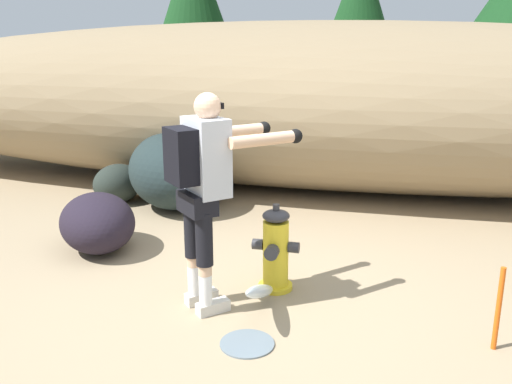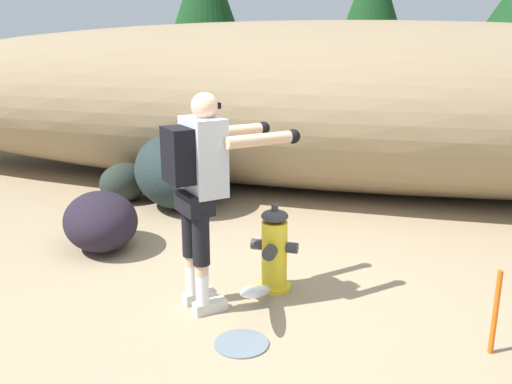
% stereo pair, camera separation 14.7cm
% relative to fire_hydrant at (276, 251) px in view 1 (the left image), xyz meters
% --- Properties ---
extents(ground_plane, '(56.00, 56.00, 0.04)m').
position_rel_fire_hydrant_xyz_m(ground_plane, '(-0.26, -0.33, -0.36)').
color(ground_plane, '#998466').
extents(dirt_embankment, '(16.22, 3.20, 2.27)m').
position_rel_fire_hydrant_xyz_m(dirt_embankment, '(-0.26, 3.49, 0.79)').
color(dirt_embankment, '#897556').
rests_on(dirt_embankment, ground_plane).
extents(fire_hydrant, '(0.39, 0.34, 0.75)m').
position_rel_fire_hydrant_xyz_m(fire_hydrant, '(0.00, 0.00, 0.00)').
color(fire_hydrant, yellow).
rests_on(fire_hydrant, ground_plane).
extents(hydrant_water_jet, '(0.38, 0.97, 0.43)m').
position_rel_fire_hydrant_xyz_m(hydrant_water_jet, '(0.00, -0.60, -0.16)').
color(hydrant_water_jet, silver).
rests_on(hydrant_water_jet, ground_plane).
extents(utility_worker, '(0.95, 0.97, 1.68)m').
position_rel_fire_hydrant_xyz_m(utility_worker, '(-0.44, -0.45, 0.72)').
color(utility_worker, beige).
rests_on(utility_worker, ground_plane).
extents(boulder_large, '(1.15, 1.20, 0.58)m').
position_rel_fire_hydrant_xyz_m(boulder_large, '(-1.89, 0.43, -0.06)').
color(boulder_large, black).
rests_on(boulder_large, ground_plane).
extents(boulder_mid, '(1.68, 1.82, 0.94)m').
position_rel_fire_hydrant_xyz_m(boulder_mid, '(-1.71, 2.00, 0.13)').
color(boulder_mid, '#1F2C2D').
rests_on(boulder_mid, ground_plane).
extents(boulder_small, '(0.75, 0.82, 0.50)m').
position_rel_fire_hydrant_xyz_m(boulder_small, '(-2.50, 1.98, -0.09)').
color(boulder_small, '#242C27').
rests_on(boulder_small, ground_plane).
extents(survey_stake, '(0.04, 0.04, 0.60)m').
position_rel_fire_hydrant_xyz_m(survey_stake, '(1.65, -0.55, -0.04)').
color(survey_stake, '#E55914').
rests_on(survey_stake, ground_plane).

